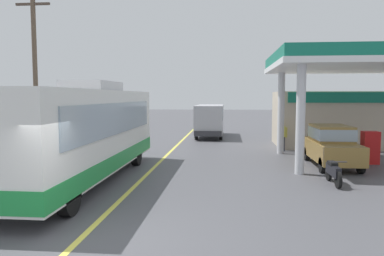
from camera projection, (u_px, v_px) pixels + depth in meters
name	position (u px, v px, depth m)	size (l,w,h in m)	color
ground	(185.00, 138.00, 27.95)	(120.00, 120.00, 0.00)	#4C4C51
lane_divider_stripe	(176.00, 147.00, 22.99)	(0.16, 50.00, 0.01)	#D8CC4C
coach_bus_main	(84.00, 135.00, 13.50)	(2.60, 11.04, 3.69)	white
gas_station_roadside	(343.00, 105.00, 21.18)	(9.10, 11.95, 5.10)	#147259
car_at_pump	(331.00, 144.00, 16.54)	(1.70, 4.20, 1.82)	olive
minibus_opposing_lane	(210.00, 118.00, 28.56)	(2.04, 6.13, 2.44)	#A5A5AD
motorcycle_parked_forecourt	(333.00, 172.00, 13.14)	(0.55, 1.80, 0.92)	black
pedestrian_near_pump	(282.00, 135.00, 21.04)	(0.55, 0.22, 1.66)	#33333F
utility_pole_roadside	(35.00, 72.00, 19.28)	(1.80, 0.24, 8.42)	brown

